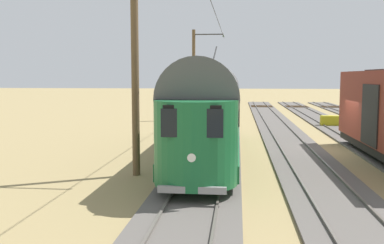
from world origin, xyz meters
name	(u,v)px	position (x,y,z in m)	size (l,w,h in m)	color
ground_plane	(337,151)	(0.00, 0.00, 0.00)	(220.00, 220.00, 0.00)	#937F51
track_adjacent_siding	(378,150)	(-2.06, -0.31, 0.05)	(2.80, 80.00, 0.18)	#56514C
track_third_siding	(294,148)	(2.06, -0.31, 0.05)	(2.80, 80.00, 0.18)	#56514C
track_outer_siding	(213,147)	(6.19, -0.31, 0.05)	(2.80, 80.00, 0.18)	#56514C
vintage_streetcar	(210,108)	(6.19, 2.49, 2.25)	(2.65, 15.47, 5.25)	#196033
catenary_pole_foreground	(194,73)	(8.62, -15.10, 3.96)	(2.72, 0.28, 7.60)	brown
catenary_pole_mid_near	(137,69)	(8.62, 6.22, 3.96)	(2.72, 0.28, 7.60)	brown
track_end_bumper	(333,121)	(-2.06, -10.79, 0.40)	(1.80, 0.60, 0.80)	#B2A519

